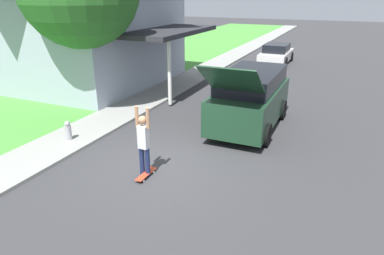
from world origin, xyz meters
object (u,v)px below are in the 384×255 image
object	(u,v)px
car_down_street	(276,54)
skateboard	(146,174)
skateboarder	(144,141)
fire_hydrant	(68,131)
suv_parked	(250,98)

from	to	relation	value
car_down_street	skateboard	size ratio (longest dim) A/B	5.01
skateboarder	fire_hydrant	xyz separation A→B (m)	(-3.39, 0.86, -0.58)
suv_parked	fire_hydrant	world-z (taller)	suv_parked
suv_parked	skateboarder	distance (m)	4.85
skateboarder	fire_hydrant	distance (m)	3.55
car_down_street	skateboard	world-z (taller)	car_down_street
suv_parked	skateboarder	xyz separation A→B (m)	(-1.57, -4.59, -0.09)
skateboarder	car_down_street	bearing A→B (deg)	89.84
suv_parked	skateboard	distance (m)	5.00
suv_parked	skateboard	size ratio (longest dim) A/B	6.34
fire_hydrant	car_down_street	bearing A→B (deg)	78.10
car_down_street	skateboarder	world-z (taller)	skateboarder
skateboard	fire_hydrant	world-z (taller)	fire_hydrant
car_down_street	skateboarder	xyz separation A→B (m)	(-0.05, -17.19, 0.35)
suv_parked	skateboard	world-z (taller)	suv_parked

